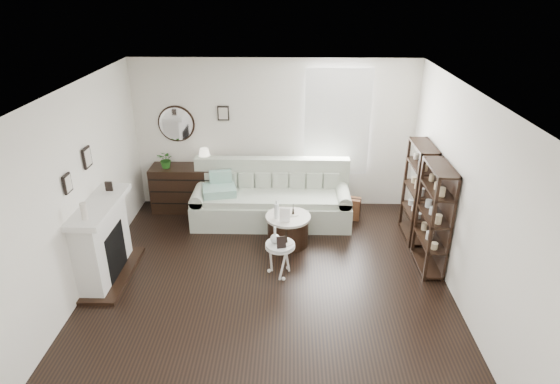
{
  "coord_description": "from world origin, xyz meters",
  "views": [
    {
      "loc": [
        0.29,
        -5.28,
        3.92
      ],
      "look_at": [
        0.14,
        0.8,
        1.12
      ],
      "focal_mm": 30.0,
      "sensor_mm": 36.0,
      "label": 1
    }
  ],
  "objects_px": {
    "sofa": "(272,201)",
    "dresser": "(187,188)",
    "pedestal_table": "(280,246)",
    "drum_table": "(288,229)"
  },
  "relations": [
    {
      "from": "sofa",
      "to": "dresser",
      "type": "relative_size",
      "value": 2.18
    },
    {
      "from": "dresser",
      "to": "pedestal_table",
      "type": "distance_m",
      "value": 2.72
    },
    {
      "from": "dresser",
      "to": "pedestal_table",
      "type": "bearing_deg",
      "value": -49.86
    },
    {
      "from": "drum_table",
      "to": "pedestal_table",
      "type": "height_order",
      "value": "pedestal_table"
    },
    {
      "from": "sofa",
      "to": "pedestal_table",
      "type": "relative_size",
      "value": 5.3
    },
    {
      "from": "sofa",
      "to": "pedestal_table",
      "type": "distance_m",
      "value": 1.71
    },
    {
      "from": "dresser",
      "to": "drum_table",
      "type": "xyz_separation_m",
      "value": [
        1.86,
        -1.21,
        -0.16
      ]
    },
    {
      "from": "dresser",
      "to": "pedestal_table",
      "type": "height_order",
      "value": "dresser"
    },
    {
      "from": "sofa",
      "to": "dresser",
      "type": "bearing_deg",
      "value": 166.14
    },
    {
      "from": "dresser",
      "to": "pedestal_table",
      "type": "xyz_separation_m",
      "value": [
        1.76,
        -2.08,
        0.05
      ]
    }
  ]
}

